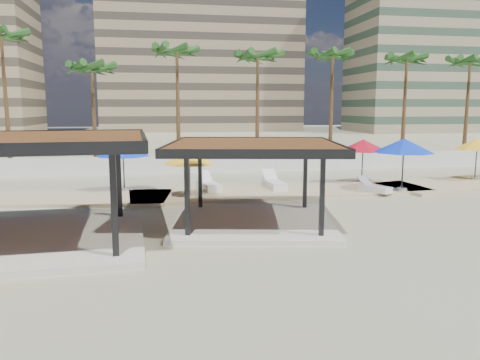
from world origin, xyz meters
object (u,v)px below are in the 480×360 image
(pavilion_west, at_px, (35,180))
(umbrella_c, at_px, (363,145))
(lounger_c, at_px, (374,188))
(pavilion_central, at_px, (253,176))
(lounger_a, at_px, (209,185))
(lounger_b, at_px, (274,184))

(pavilion_west, distance_m, umbrella_c, 18.61)
(umbrella_c, xyz_separation_m, lounger_c, (-0.72, -3.14, -1.99))
(umbrella_c, bearing_deg, pavilion_west, -148.87)
(umbrella_c, bearing_deg, pavilion_central, -135.07)
(pavilion_central, distance_m, umbrella_c, 11.68)
(pavilion_west, relative_size, lounger_a, 3.08)
(lounger_c, bearing_deg, pavilion_central, 97.41)
(pavilion_west, xyz_separation_m, lounger_b, (10.27, 8.48, -1.78))
(lounger_a, distance_m, lounger_c, 8.81)
(lounger_a, bearing_deg, pavilion_central, 176.24)
(pavilion_west, xyz_separation_m, umbrella_c, (15.93, 9.62, 0.16))
(pavilion_central, xyz_separation_m, pavilion_west, (-7.67, -1.38, 0.25))
(pavilion_west, relative_size, lounger_c, 3.83)
(lounger_c, bearing_deg, umbrella_c, -39.52)
(pavilion_central, height_order, lounger_a, pavilion_central)
(lounger_b, xyz_separation_m, lounger_c, (4.95, -1.99, -0.04))
(pavilion_west, relative_size, umbrella_c, 2.37)
(lounger_b, bearing_deg, pavilion_west, 125.46)
(umbrella_c, bearing_deg, lounger_b, -168.57)
(pavilion_west, bearing_deg, lounger_b, 36.53)
(umbrella_c, bearing_deg, lounger_a, -173.76)
(pavilion_central, height_order, pavilion_west, pavilion_west)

